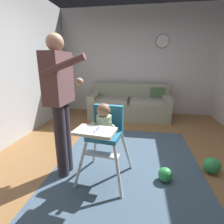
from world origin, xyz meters
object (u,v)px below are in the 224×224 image
high_chair (105,128)px  toy_ball_second (212,165)px  couch (130,105)px  adult_standing (60,101)px  wall_clock (162,41)px  toy_ball (165,174)px

high_chair → toy_ball_second: bearing=110.7°
couch → adult_standing: 2.70m
high_chair → wall_clock: bearing=171.0°
toy_ball_second → wall_clock: wall_clock is taller
wall_clock → adult_standing: bearing=-115.2°
adult_standing → wall_clock: (1.42, 3.02, 0.95)m
high_chair → adult_standing: (-0.53, 0.03, 0.30)m
adult_standing → wall_clock: size_ratio=4.88×
adult_standing → high_chair: bearing=-0.6°
high_chair → toy_ball: (0.73, 0.06, -0.58)m
toy_ball → wall_clock: 3.51m
toy_ball → wall_clock: (0.16, 2.99, 1.83)m
high_chair → wall_clock: size_ratio=2.79×
adult_standing → toy_ball: size_ratio=9.79×
couch → wall_clock: wall_clock is taller
adult_standing → toy_ball_second: (1.88, 0.30, -0.85)m
couch → toy_ball: size_ratio=11.72×
couch → wall_clock: bearing=122.1°
adult_standing → toy_ball_second: size_ratio=7.94×
toy_ball → wall_clock: size_ratio=0.50×
couch → adult_standing: size_ratio=1.20×
high_chair → adult_standing: 0.61m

